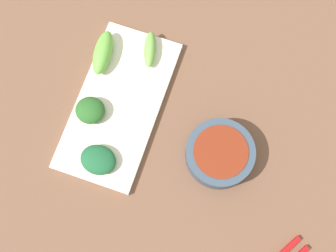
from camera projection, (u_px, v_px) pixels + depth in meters
The scene contains 7 objects.
tabletop at pixel (164, 134), 0.80m from camera, with size 2.10×2.10×0.02m, color brown.
sauce_bowl at pixel (220, 154), 0.76m from camera, with size 0.12×0.12×0.04m.
serving_plate at pixel (119, 105), 0.80m from camera, with size 0.14×0.29×0.01m, color silver.
broccoli_leafy_0 at pixel (98, 160), 0.75m from camera, with size 0.06×0.05×0.02m, color #1C5A34.
broccoli_leafy_1 at pixel (90, 110), 0.77m from camera, with size 0.05×0.05×0.03m, color #275D25.
broccoli_stalk_2 at pixel (150, 49), 0.80m from camera, with size 0.02×0.07×0.02m, color #70B04C.
broccoli_stalk_3 at pixel (103, 53), 0.80m from camera, with size 0.03×0.08×0.03m, color #68B644.
Camera 1 is at (-0.07, 0.18, 0.78)m, focal length 48.23 mm.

